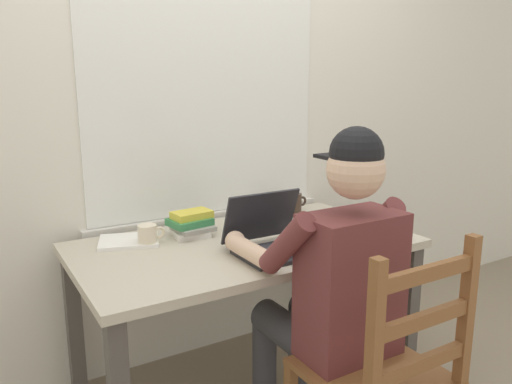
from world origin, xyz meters
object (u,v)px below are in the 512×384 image
desk (245,261)px  coffee_mug_dark (294,203)px  laptop (273,237)px  coffee_mug_spare (148,235)px  seated_person (331,282)px  wooden_chair (385,377)px  computer_mouse (329,242)px  book_stack_main (191,224)px  coffee_mug_white (242,216)px

desk → coffee_mug_dark: bearing=31.4°
desk → laptop: 0.21m
laptop → coffee_mug_spare: bearing=142.7°
seated_person → laptop: 0.32m
wooden_chair → coffee_mug_spare: size_ratio=8.04×
laptop → coffee_mug_dark: bearing=46.4°
desk → wooden_chair: 0.77m
computer_mouse → coffee_mug_dark: coffee_mug_dark is taller
computer_mouse → book_stack_main: size_ratio=0.51×
wooden_chair → computer_mouse: (0.18, 0.51, 0.27)m
coffee_mug_dark → wooden_chair: bearing=-109.7°
computer_mouse → coffee_mug_dark: size_ratio=0.87×
desk → coffee_mug_dark: 0.54m
seated_person → desk: bearing=100.4°
computer_mouse → coffee_mug_white: coffee_mug_white is taller
wooden_chair → laptop: 0.67m
seated_person → coffee_mug_white: (0.02, 0.68, 0.08)m
desk → book_stack_main: size_ratio=7.20×
desk → computer_mouse: 0.37m
coffee_mug_spare → coffee_mug_dark: bearing=8.2°
desk → computer_mouse: computer_mouse is taller
laptop → coffee_mug_white: laptop is taller
computer_mouse → desk: bearing=138.8°
coffee_mug_white → book_stack_main: size_ratio=0.61×
seated_person → wooden_chair: size_ratio=1.33×
coffee_mug_white → coffee_mug_spare: (-0.47, -0.06, -0.00)m
laptop → computer_mouse: bearing=-19.1°
seated_person → coffee_mug_spare: bearing=126.0°
laptop → coffee_mug_dark: size_ratio=2.87×
laptop → coffee_mug_spare: (-0.41, 0.31, -0.01)m
computer_mouse → coffee_mug_dark: bearing=70.0°
desk → computer_mouse: (0.26, -0.23, 0.11)m
coffee_mug_spare → book_stack_main: 0.21m
laptop → coffee_mug_dark: (0.41, 0.43, -0.00)m
wooden_chair → coffee_mug_dark: (0.36, 1.02, 0.31)m
desk → coffee_mug_white: bearing=62.7°
coffee_mug_white → desk: bearing=-117.3°
computer_mouse → coffee_mug_dark: (0.18, 0.51, 0.03)m
seated_person → book_stack_main: bearing=110.3°
coffee_mug_spare → laptop: bearing=-37.3°
wooden_chair → coffee_mug_spare: wooden_chair is taller
wooden_chair → coffee_mug_white: size_ratio=7.85×
desk → coffee_mug_white: size_ratio=11.84×
wooden_chair → book_stack_main: (-0.24, 0.94, 0.31)m
coffee_mug_dark → computer_mouse: bearing=-110.0°
coffee_mug_white → coffee_mug_dark: coffee_mug_dark is taller
wooden_chair → coffee_mug_dark: 1.12m
coffee_mug_white → wooden_chair: bearing=-91.5°
coffee_mug_white → book_stack_main: 0.27m
computer_mouse → book_stack_main: book_stack_main is taller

